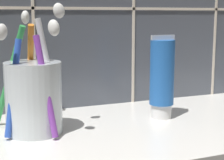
% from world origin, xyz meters
% --- Properties ---
extents(sink_counter, '(0.77, 0.30, 0.02)m').
position_xyz_m(sink_counter, '(0.00, 0.00, 0.01)').
color(sink_counter, silver).
rests_on(sink_counter, ground).
extents(toothbrush_cup, '(0.11, 0.15, 0.19)m').
position_xyz_m(toothbrush_cup, '(-0.20, 0.03, 0.08)').
color(toothbrush_cup, silver).
rests_on(toothbrush_cup, sink_counter).
extents(toothpaste_tube, '(0.04, 0.04, 0.14)m').
position_xyz_m(toothpaste_tube, '(0.01, 0.03, 0.09)').
color(toothpaste_tube, white).
rests_on(toothpaste_tube, sink_counter).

